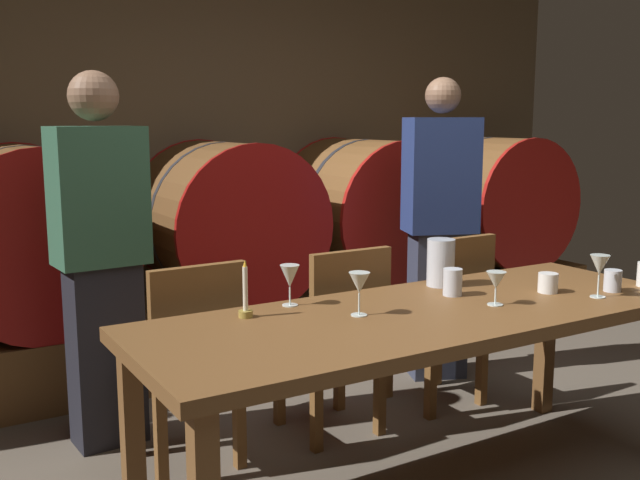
{
  "coord_description": "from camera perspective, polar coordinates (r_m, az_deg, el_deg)",
  "views": [
    {
      "loc": [
        -1.72,
        -1.8,
        1.44
      ],
      "look_at": [
        -0.19,
        0.77,
        0.94
      ],
      "focal_mm": 40.94,
      "sensor_mm": 36.0,
      "label": 1
    }
  ],
  "objects": [
    {
      "name": "wine_glass_far_right",
      "position": [
        3.09,
        21.01,
        -1.92
      ],
      "size": [
        0.08,
        0.08,
        0.17
      ],
      "color": "silver",
      "rests_on": "dining_table"
    },
    {
      "name": "wine_glass_center_left",
      "position": [
        2.63,
        3.09,
        -3.45
      ],
      "size": [
        0.08,
        0.08,
        0.16
      ],
      "color": "silver",
      "rests_on": "dining_table"
    },
    {
      "name": "pitcher",
      "position": [
        3.14,
        9.42,
        -1.75
      ],
      "size": [
        0.12,
        0.12,
        0.2
      ],
      "color": "silver",
      "rests_on": "dining_table"
    },
    {
      "name": "dining_table",
      "position": [
        2.78,
        8.29,
        -6.88
      ],
      "size": [
        2.22,
        0.79,
        0.74
      ],
      "color": "brown",
      "rests_on": "ground"
    },
    {
      "name": "chair_right",
      "position": [
        3.71,
        9.78,
        -5.55
      ],
      "size": [
        0.41,
        0.41,
        0.88
      ],
      "rotation": [
        0.0,
        0.0,
        3.17
      ],
      "color": "brown",
      "rests_on": "ground"
    },
    {
      "name": "guest_left",
      "position": [
        3.3,
        -16.72,
        -1.38
      ],
      "size": [
        0.4,
        0.27,
        1.64
      ],
      "rotation": [
        0.0,
        0.0,
        3.21
      ],
      "color": "black",
      "rests_on": "ground"
    },
    {
      "name": "wine_glass_center_right",
      "position": [
        2.85,
        13.59,
        -3.15
      ],
      "size": [
        0.08,
        0.08,
        0.13
      ],
      "color": "silver",
      "rests_on": "dining_table"
    },
    {
      "name": "wine_barrel_left",
      "position": [
        4.1,
        -21.69,
        0.27
      ],
      "size": [
        0.96,
        0.89,
        0.96
      ],
      "color": "brown",
      "rests_on": "barrel_shelf"
    },
    {
      "name": "cup_center_right",
      "position": [
        3.24,
        21.91,
        -2.96
      ],
      "size": [
        0.07,
        0.07,
        0.09
      ],
      "primitive_type": "cylinder",
      "color": "silver",
      "rests_on": "dining_table"
    },
    {
      "name": "barrel_shelf",
      "position": [
        4.54,
        -7.37,
        -6.74
      ],
      "size": [
        5.46,
        0.9,
        0.36
      ],
      "primitive_type": "cube",
      "color": "brown",
      "rests_on": "ground"
    },
    {
      "name": "cup_center_left",
      "position": [
        3.13,
        17.39,
        -3.21
      ],
      "size": [
        0.08,
        0.08,
        0.08
      ],
      "primitive_type": "cylinder",
      "color": "white",
      "rests_on": "dining_table"
    },
    {
      "name": "wine_barrel_right",
      "position": [
        4.9,
        3.67,
        2.32
      ],
      "size": [
        0.96,
        0.89,
        0.96
      ],
      "color": "brown",
      "rests_on": "barrel_shelf"
    },
    {
      "name": "chair_left",
      "position": [
        3.04,
        -10.14,
        -8.9
      ],
      "size": [
        0.41,
        0.41,
        0.88
      ],
      "rotation": [
        0.0,
        0.0,
        3.18
      ],
      "color": "brown",
      "rests_on": "ground"
    },
    {
      "name": "cup_far_left",
      "position": [
        2.98,
        10.32,
        -3.26
      ],
      "size": [
        0.08,
        0.08,
        0.11
      ],
      "primitive_type": "cylinder",
      "color": "silver",
      "rests_on": "dining_table"
    },
    {
      "name": "chair_center",
      "position": [
        3.31,
        1.38,
        -7.22
      ],
      "size": [
        0.4,
        0.4,
        0.88
      ],
      "rotation": [
        0.0,
        0.0,
        3.15
      ],
      "color": "brown",
      "rests_on": "ground"
    },
    {
      "name": "wine_barrel_far_right",
      "position": [
        5.6,
        13.06,
        2.99
      ],
      "size": [
        0.96,
        0.89,
        0.96
      ],
      "color": "brown",
      "rests_on": "barrel_shelf"
    },
    {
      "name": "back_wall",
      "position": [
        4.87,
        -10.24,
        6.86
      ],
      "size": [
        6.06,
        0.24,
        2.46
      ],
      "primitive_type": "cube",
      "color": "brown",
      "rests_on": "ground"
    },
    {
      "name": "wine_barrel_center",
      "position": [
        4.41,
        -7.32,
        1.47
      ],
      "size": [
        0.96,
        0.89,
        0.96
      ],
      "color": "brown",
      "rests_on": "barrel_shelf"
    },
    {
      "name": "guest_right",
      "position": [
        4.07,
        9.32,
        0.97
      ],
      "size": [
        0.44,
        0.36,
        1.66
      ],
      "rotation": [
        0.0,
        0.0,
        2.77
      ],
      "color": "#33384C",
      "rests_on": "ground"
    },
    {
      "name": "candle_center",
      "position": [
        2.63,
        -5.85,
        -4.8
      ],
      "size": [
        0.05,
        0.05,
        0.21
      ],
      "color": "olive",
      "rests_on": "dining_table"
    },
    {
      "name": "wine_glass_far_left",
      "position": [
        2.76,
        -2.38,
        -2.92
      ],
      "size": [
        0.07,
        0.07,
        0.16
      ],
      "color": "silver",
      "rests_on": "dining_table"
    }
  ]
}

